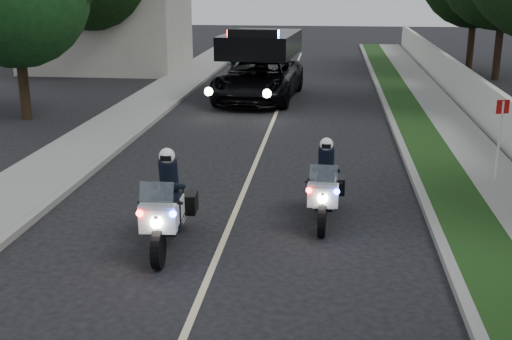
# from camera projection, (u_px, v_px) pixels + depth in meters

# --- Properties ---
(ground) EXTENTS (120.00, 120.00, 0.00)m
(ground) POSITION_uv_depth(u_px,v_px,m) (191.00, 319.00, 9.65)
(ground) COLOR black
(ground) RESTS_ON ground
(curb_right) EXTENTS (0.20, 60.00, 0.15)m
(curb_right) POSITION_uv_depth(u_px,v_px,m) (403.00, 150.00, 18.71)
(curb_right) COLOR gray
(curb_right) RESTS_ON ground
(grass_verge) EXTENTS (1.20, 60.00, 0.16)m
(grass_verge) POSITION_uv_depth(u_px,v_px,m) (428.00, 151.00, 18.63)
(grass_verge) COLOR #193814
(grass_verge) RESTS_ON ground
(sidewalk_right) EXTENTS (1.40, 60.00, 0.16)m
(sidewalk_right) POSITION_uv_depth(u_px,v_px,m) (475.00, 152.00, 18.49)
(sidewalk_right) COLOR gray
(sidewalk_right) RESTS_ON ground
(curb_left) EXTENTS (0.20, 60.00, 0.15)m
(curb_left) POSITION_uv_depth(u_px,v_px,m) (126.00, 143.00, 19.59)
(curb_left) COLOR gray
(curb_left) RESTS_ON ground
(sidewalk_left) EXTENTS (2.00, 60.00, 0.16)m
(sidewalk_left) POSITION_uv_depth(u_px,v_px,m) (91.00, 141.00, 19.71)
(sidewalk_left) COLOR gray
(sidewalk_left) RESTS_ON ground
(building_far) EXTENTS (8.00, 6.00, 7.00)m
(building_far) POSITION_uv_depth(u_px,v_px,m) (105.00, 3.00, 34.49)
(building_far) COLOR #A8A396
(building_far) RESTS_ON ground
(lane_marking) EXTENTS (0.12, 50.00, 0.01)m
(lane_marking) POSITION_uv_depth(u_px,v_px,m) (261.00, 149.00, 19.17)
(lane_marking) COLOR #BFB78C
(lane_marking) RESTS_ON ground
(police_moto_left) EXTENTS (0.90, 2.25, 1.87)m
(police_moto_left) POSITION_uv_depth(u_px,v_px,m) (169.00, 246.00, 12.26)
(police_moto_left) COLOR white
(police_moto_left) RESTS_ON ground
(police_moto_right) EXTENTS (0.80, 2.07, 1.74)m
(police_moto_right) POSITION_uv_depth(u_px,v_px,m) (324.00, 220.00, 13.56)
(police_moto_right) COLOR white
(police_moto_right) RESTS_ON ground
(police_suv) EXTENTS (3.48, 6.67, 3.14)m
(police_suv) POSITION_uv_depth(u_px,v_px,m) (259.00, 99.00, 26.87)
(police_suv) COLOR black
(police_suv) RESTS_ON ground
(bicycle) EXTENTS (0.55, 1.54, 0.80)m
(bicycle) POSITION_uv_depth(u_px,v_px,m) (235.00, 78.00, 32.62)
(bicycle) COLOR black
(bicycle) RESTS_ON ground
(cyclist) EXTENTS (0.69, 0.50, 1.80)m
(cyclist) POSITION_uv_depth(u_px,v_px,m) (235.00, 78.00, 32.62)
(cyclist) COLOR black
(cyclist) RESTS_ON ground
(sign_post) EXTENTS (0.43, 0.43, 2.16)m
(sign_post) POSITION_uv_depth(u_px,v_px,m) (494.00, 185.00, 15.88)
(sign_post) COLOR red
(sign_post) RESTS_ON ground
(tree_right_d) EXTENTS (7.70, 7.70, 10.84)m
(tree_right_d) POSITION_uv_depth(u_px,v_px,m) (495.00, 80.00, 32.02)
(tree_right_d) COLOR #143612
(tree_right_d) RESTS_ON ground
(tree_right_e) EXTENTS (7.11, 7.11, 10.02)m
(tree_right_e) POSITION_uv_depth(u_px,v_px,m) (468.00, 68.00, 35.87)
(tree_right_e) COLOR black
(tree_right_e) RESTS_ON ground
(tree_left_near) EXTENTS (5.35, 5.35, 8.38)m
(tree_left_near) POSITION_uv_depth(u_px,v_px,m) (27.00, 119.00, 23.23)
(tree_left_near) COLOR #164318
(tree_left_near) RESTS_ON ground
(tree_left_far) EXTENTS (7.57, 7.57, 10.46)m
(tree_left_far) POSITION_uv_depth(u_px,v_px,m) (98.00, 76.00, 33.06)
(tree_left_far) COLOR #133410
(tree_left_far) RESTS_ON ground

